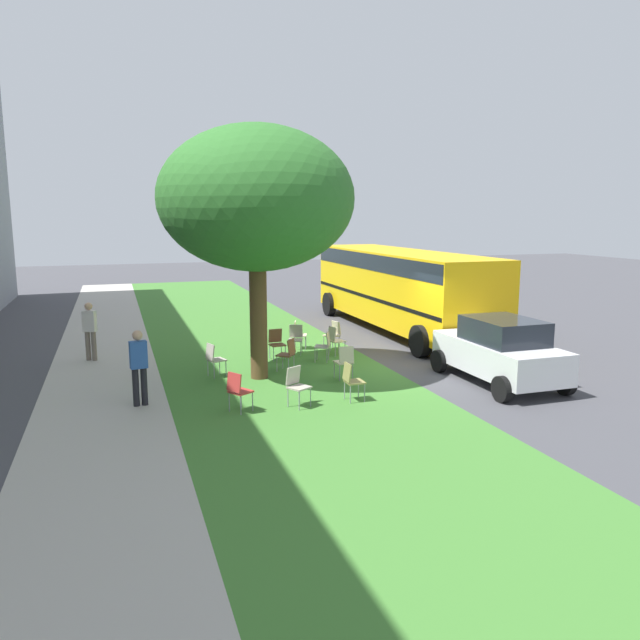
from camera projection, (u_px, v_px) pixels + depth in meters
name	position (u px, v px, depth m)	size (l,w,h in m)	color
ground	(394.00, 367.00, 16.83)	(80.00, 80.00, 0.00)	#424247
grass_verge	(282.00, 376.00, 15.81)	(48.00, 6.00, 0.01)	#3D752D
sidewalk_strip	(103.00, 392.00, 14.42)	(48.00, 2.80, 0.01)	#ADA89E
street_tree	(256.00, 200.00, 14.93)	(4.84, 4.84, 6.33)	brown
chair_0	(277.00, 342.00, 17.65)	(0.45, 0.45, 0.88)	brown
chair_1	(288.00, 352.00, 16.29)	(0.59, 0.59, 0.88)	brown
chair_2	(345.00, 360.00, 15.45)	(0.45, 0.45, 0.88)	beige
chair_3	(214.00, 357.00, 15.71)	(0.52, 0.53, 0.88)	#ADA393
chair_4	(238.00, 389.00, 12.86)	(0.57, 0.57, 0.88)	#B7332D
chair_5	(324.00, 344.00, 17.34)	(0.56, 0.56, 0.88)	#ADA393
chair_6	(298.00, 333.00, 19.01)	(0.53, 0.54, 0.88)	beige
chair_7	(296.00, 337.00, 18.34)	(0.55, 0.54, 0.88)	#ADA393
chair_8	(335.00, 339.00, 18.10)	(0.49, 0.49, 0.88)	beige
chair_9	(352.00, 379.00, 13.65)	(0.42, 0.42, 0.88)	olive
chair_10	(333.00, 333.00, 18.96)	(0.51, 0.52, 0.88)	beige
chair_11	(297.00, 383.00, 13.28)	(0.57, 0.56, 0.88)	#ADA393
parked_car	(500.00, 350.00, 15.06)	(3.70, 1.92, 1.65)	silver
school_bus	(400.00, 282.00, 21.83)	(10.40, 2.80, 2.88)	yellow
pedestrian_0	(139.00, 365.00, 13.25)	(0.25, 0.39, 1.69)	black
pedestrian_1	(90.00, 329.00, 17.43)	(0.33, 0.41, 1.69)	#726659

